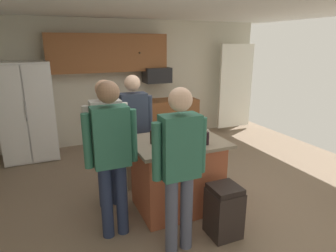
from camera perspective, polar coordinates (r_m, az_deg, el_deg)
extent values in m
plane|color=#7F6B56|center=(4.31, 2.53, -13.35)|extent=(7.04, 7.04, 0.00)
plane|color=white|center=(3.78, 3.06, 23.39)|extent=(7.04, 7.04, 0.00)
cube|color=beige|center=(6.44, -8.21, 8.65)|extent=(6.40, 0.10, 2.60)
cube|color=white|center=(7.24, 13.22, 7.60)|extent=(0.90, 0.06, 2.00)
cube|color=brown|center=(6.11, -11.68, 13.97)|extent=(2.40, 0.35, 0.75)
sphere|color=#4C3823|center=(6.08, -5.58, 14.21)|extent=(0.04, 0.04, 0.04)
cube|color=brown|center=(6.49, -2.05, 1.20)|extent=(1.80, 0.60, 0.90)
sphere|color=#4C3823|center=(6.38, 2.74, 0.94)|extent=(0.04, 0.04, 0.04)
cube|color=white|center=(5.92, -26.03, 2.60)|extent=(0.93, 0.70, 1.81)
cube|color=white|center=(5.58, -28.55, 1.53)|extent=(0.44, 0.04, 1.73)
cube|color=white|center=(5.54, -23.78, 2.06)|extent=(0.44, 0.04, 1.73)
cylinder|color=#B2B2B7|center=(5.51, -26.30, 2.63)|extent=(0.02, 0.02, 0.35)
cube|color=black|center=(6.32, -2.21, 10.03)|extent=(0.56, 0.40, 0.32)
cube|color=#AD5638|center=(3.81, 1.79, -9.84)|extent=(1.02, 0.77, 0.90)
cube|color=gray|center=(3.63, 1.85, -3.13)|extent=(1.16, 0.91, 0.04)
cylinder|color=#232D4C|center=(3.95, -12.73, -9.94)|extent=(0.13, 0.13, 0.82)
cylinder|color=#232D4C|center=(3.97, -10.30, -9.60)|extent=(0.13, 0.13, 0.82)
cube|color=#B7B7B2|center=(3.71, -12.13, 0.31)|extent=(0.38, 0.22, 0.62)
sphere|color=tan|center=(3.61, -12.55, 7.20)|extent=(0.22, 0.22, 0.22)
cylinder|color=#B7B7B2|center=(3.68, -15.77, -0.38)|extent=(0.09, 0.09, 0.56)
cylinder|color=#B7B7B2|center=(3.76, -8.53, 0.42)|extent=(0.09, 0.09, 0.56)
cylinder|color=#4C5166|center=(3.08, 0.69, -17.32)|extent=(0.13, 0.13, 0.84)
cylinder|color=#4C5166|center=(3.14, 3.65, -16.62)|extent=(0.13, 0.13, 0.84)
cube|color=#2D6651|center=(2.78, 2.35, -4.11)|extent=(0.38, 0.22, 0.63)
sphere|color=beige|center=(2.65, 2.46, 5.26)|extent=(0.23, 0.23, 0.23)
cylinder|color=#2D6651|center=(2.70, -2.29, -5.17)|extent=(0.09, 0.09, 0.57)
cylinder|color=#2D6651|center=(2.89, 6.66, -3.78)|extent=(0.09, 0.09, 0.57)
cylinder|color=#232D4C|center=(3.36, -12.03, -14.53)|extent=(0.13, 0.13, 0.86)
cylinder|color=#232D4C|center=(3.38, -9.12, -14.08)|extent=(0.13, 0.13, 0.86)
cube|color=#2D6651|center=(3.06, -11.28, -2.08)|extent=(0.38, 0.22, 0.64)
sphere|color=#8C664C|center=(2.95, -11.78, 6.58)|extent=(0.23, 0.23, 0.23)
cylinder|color=#2D6651|center=(3.03, -15.70, -2.92)|extent=(0.09, 0.09, 0.58)
cylinder|color=#2D6651|center=(3.12, -6.96, -1.88)|extent=(0.09, 0.09, 0.58)
cylinder|color=tan|center=(4.33, -7.63, -7.22)|extent=(0.13, 0.13, 0.83)
cylinder|color=tan|center=(4.38, -5.47, -6.90)|extent=(0.13, 0.13, 0.83)
cube|color=#2D384C|center=(4.13, -6.86, 2.21)|extent=(0.38, 0.22, 0.62)
sphere|color=beige|center=(4.04, -7.08, 8.44)|extent=(0.22, 0.22, 0.22)
cylinder|color=#2D384C|center=(4.07, -10.09, 1.62)|extent=(0.09, 0.09, 0.56)
cylinder|color=#2D384C|center=(4.20, -3.71, 2.28)|extent=(0.09, 0.09, 0.56)
cylinder|color=black|center=(3.48, 7.63, -2.46)|extent=(0.06, 0.06, 0.15)
cylinder|color=white|center=(3.80, 7.06, -1.20)|extent=(0.08, 0.08, 0.10)
torus|color=white|center=(3.83, 7.78, -1.02)|extent=(0.06, 0.01, 0.06)
cylinder|color=#4C6B99|center=(3.24, -0.97, -4.29)|extent=(0.09, 0.09, 0.09)
torus|color=#4C6B99|center=(3.26, 0.00, -4.07)|extent=(0.06, 0.01, 0.06)
cylinder|color=black|center=(3.48, -3.09, -2.26)|extent=(0.06, 0.06, 0.16)
cube|color=#B7B7BC|center=(3.69, 3.39, -2.33)|extent=(0.44, 0.30, 0.02)
cube|color=#A8A8AD|center=(3.68, 3.40, -2.04)|extent=(0.44, 0.30, 0.02)
cube|color=black|center=(3.45, 10.97, -16.55)|extent=(0.34, 0.34, 0.55)
cube|color=black|center=(3.29, 11.25, -12.08)|extent=(0.32, 0.32, 0.06)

